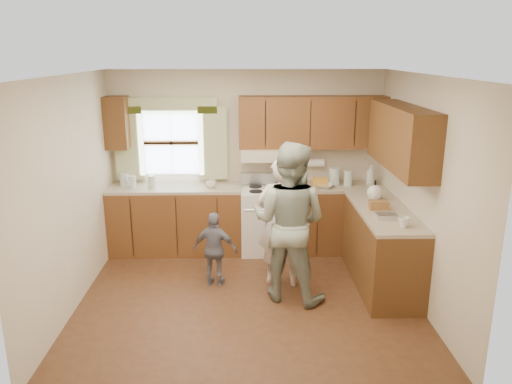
{
  "coord_description": "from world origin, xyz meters",
  "views": [
    {
      "loc": [
        -0.03,
        -5.18,
        2.73
      ],
      "look_at": [
        0.1,
        0.4,
        1.15
      ],
      "focal_mm": 35.0,
      "sensor_mm": 36.0,
      "label": 1
    }
  ],
  "objects_px": {
    "child": "(215,250)",
    "woman_right": "(289,222)",
    "woman_left": "(281,222)",
    "stove": "(268,219)"
  },
  "relations": [
    {
      "from": "child",
      "to": "woman_left",
      "type": "bearing_deg",
      "value": -165.73
    },
    {
      "from": "child",
      "to": "woman_right",
      "type": "bearing_deg",
      "value": 172.09
    },
    {
      "from": "woman_right",
      "to": "child",
      "type": "bearing_deg",
      "value": 4.75
    },
    {
      "from": "woman_left",
      "to": "woman_right",
      "type": "xyz_separation_m",
      "value": [
        0.06,
        -0.34,
        0.12
      ]
    },
    {
      "from": "stove",
      "to": "woman_left",
      "type": "relative_size",
      "value": 0.68
    },
    {
      "from": "stove",
      "to": "woman_right",
      "type": "relative_size",
      "value": 0.59
    },
    {
      "from": "woman_right",
      "to": "woman_left",
      "type": "bearing_deg",
      "value": -54.79
    },
    {
      "from": "woman_right",
      "to": "child",
      "type": "relative_size",
      "value": 1.98
    },
    {
      "from": "woman_left",
      "to": "woman_right",
      "type": "relative_size",
      "value": 0.87
    },
    {
      "from": "woman_left",
      "to": "child",
      "type": "distance_m",
      "value": 0.85
    }
  ]
}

